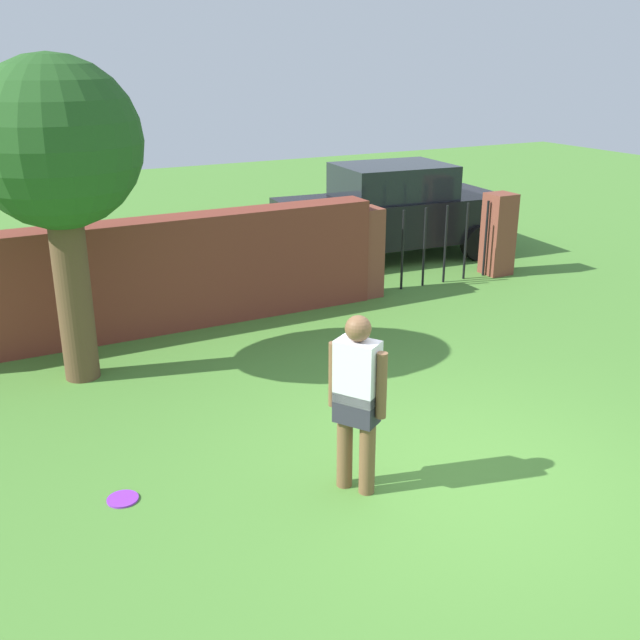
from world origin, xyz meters
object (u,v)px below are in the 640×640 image
car (392,211)px  tree (57,151)px  person (357,396)px  frisbee_purple (123,499)px

car → tree: bearing=30.3°
tree → person: bearing=-65.2°
person → tree: bearing=172.4°
tree → car: tree is taller
person → car: car is taller
person → car: size_ratio=0.37×
tree → car: 7.16m
tree → person: 4.31m
car → frisbee_purple: 8.73m
tree → frisbee_purple: size_ratio=13.52×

